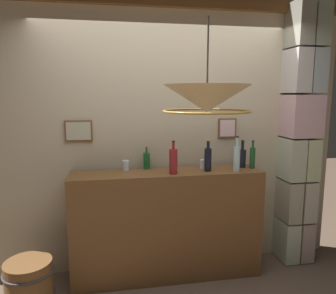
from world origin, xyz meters
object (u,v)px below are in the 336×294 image
Objects in this scene: liquor_bottle_gin at (252,157)px; pendant_lamp at (207,99)px; liquor_bottle_mezcal at (242,157)px; wooden_barrel at (29,284)px; liquor_bottle_tequila at (208,159)px; glass_tumbler_highball at (126,165)px; glass_tumbler_rocks at (203,164)px; liquor_bottle_whiskey at (147,160)px; liquor_bottle_rye at (237,158)px; liquor_bottle_port at (173,161)px.

pendant_lamp is (-0.75, -0.86, 0.59)m from liquor_bottle_gin.
wooden_barrel is at bearing -170.96° from liquor_bottle_mezcal.
glass_tumbler_highball is (-0.78, 0.17, -0.07)m from liquor_bottle_tequila.
liquor_bottle_tequila reaches higher than liquor_bottle_mezcal.
wooden_barrel is (-1.64, -0.35, -0.92)m from glass_tumbler_rocks.
liquor_bottle_whiskey reaches higher than glass_tumbler_rocks.
liquor_bottle_mezcal is 0.21m from liquor_bottle_rye.
liquor_bottle_gin is 1.28× the size of liquor_bottle_whiskey.
liquor_bottle_mezcal is (-0.09, 0.06, -0.01)m from liquor_bottle_gin.
liquor_bottle_mezcal is 0.44× the size of pendant_lamp.
liquor_bottle_port reaches higher than liquor_bottle_mezcal.
liquor_bottle_rye reaches higher than glass_tumbler_highball.
liquor_bottle_rye is 1.55× the size of liquor_bottle_whiskey.
glass_tumbler_highball is at bearing 176.67° from liquor_bottle_mezcal.
liquor_bottle_gin is 1.01× the size of liquor_bottle_mezcal.
liquor_bottle_gin reaches higher than wooden_barrel.
liquor_bottle_rye is 1.12× the size of liquor_bottle_tequila.
liquor_bottle_rye is at bearing -17.49° from liquor_bottle_whiskey.
glass_tumbler_rocks is 0.14× the size of pendant_lamp.
liquor_bottle_port is 3.56× the size of glass_tumbler_rocks.
pendant_lamp is at bearing -23.23° from wooden_barrel.
liquor_bottle_tequila is at bearing -174.60° from liquor_bottle_gin.
liquor_bottle_rye is 3.90× the size of glass_tumbler_rocks.
pendant_lamp is 1.48× the size of wooden_barrel.
liquor_bottle_port is 0.50× the size of pendant_lamp.
liquor_bottle_gin is at bearing -8.53° from liquor_bottle_whiskey.
liquor_bottle_port is 0.33m from liquor_bottle_whiskey.
pendant_lamp is at bearing -84.13° from liquor_bottle_port.
glass_tumbler_highball is at bearing 174.40° from liquor_bottle_gin.
liquor_bottle_whiskey is 0.52× the size of wooden_barrel.
liquor_bottle_whiskey is 0.35× the size of pendant_lamp.
glass_tumbler_highball is at bearing -170.80° from liquor_bottle_whiskey.
glass_tumbler_highball is (-1.27, 0.12, -0.06)m from liquor_bottle_gin.
liquor_bottle_mezcal is at bearing -3.01° from glass_tumbler_rocks.
liquor_bottle_tequila is (0.35, 0.04, -0.00)m from liquor_bottle_port.
wooden_barrel is at bearing -168.04° from glass_tumbler_rocks.
liquor_bottle_whiskey is 1.23m from pendant_lamp.
liquor_bottle_mezcal is 1.28m from pendant_lamp.
glass_tumbler_rocks is at bearing 26.07° from liquor_bottle_port.
glass_tumbler_highball is (-0.21, -0.03, -0.04)m from liquor_bottle_whiskey.
liquor_bottle_port reaches higher than liquor_bottle_whiskey.
liquor_bottle_tequila is 3.09× the size of glass_tumbler_highball.
pendant_lamp is at bearing -125.68° from liquor_bottle_rye.
wooden_barrel is (-2.05, -0.33, -0.98)m from liquor_bottle_mezcal.
glass_tumbler_rocks is (-0.49, 0.08, -0.07)m from liquor_bottle_gin.
wooden_barrel is (-1.08, -0.43, -0.96)m from liquor_bottle_whiskey.
pendant_lamp is at bearing -73.48° from liquor_bottle_whiskey.
liquor_bottle_port is (-0.83, -0.09, 0.01)m from liquor_bottle_gin.
liquor_bottle_tequila reaches higher than wooden_barrel.
liquor_bottle_port is 0.38m from glass_tumbler_rocks.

